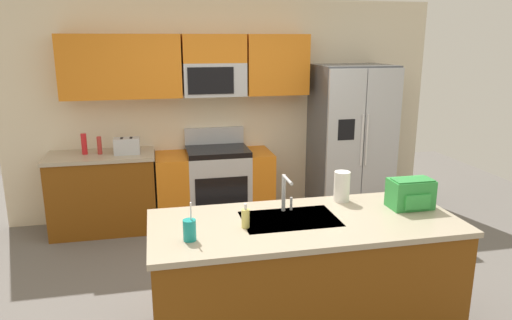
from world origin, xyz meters
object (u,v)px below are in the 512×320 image
(toaster, at_px, (127,146))
(soap_dispenser, at_px, (246,218))
(drink_cup_teal, at_px, (190,230))
(refrigerator, at_px, (351,141))
(sink_faucet, at_px, (285,190))
(pepper_mill, at_px, (99,145))
(range_oven, at_px, (215,186))
(paper_towel_roll, at_px, (342,186))
(bottle_red, at_px, (84,144))
(backpack, at_px, (411,193))

(toaster, xyz_separation_m, soap_dispenser, (0.88, -2.37, -0.02))
(drink_cup_teal, bearing_deg, refrigerator, 48.81)
(sink_faucet, bearing_deg, pepper_mill, 124.89)
(toaster, height_order, sink_faucet, sink_faucet)
(range_oven, distance_m, sink_faucet, 2.29)
(range_oven, relative_size, sink_faucet, 4.82)
(pepper_mill, xyz_separation_m, paper_towel_roll, (2.03, -2.05, 0.02))
(pepper_mill, xyz_separation_m, drink_cup_teal, (0.79, -2.55, -0.03))
(refrigerator, height_order, paper_towel_roll, refrigerator)
(refrigerator, bearing_deg, drink_cup_teal, -131.19)
(refrigerator, bearing_deg, pepper_mill, 178.66)
(pepper_mill, height_order, bottle_red, bottle_red)
(range_oven, bearing_deg, bottle_red, 178.97)
(sink_faucet, bearing_deg, refrigerator, 55.85)
(paper_towel_roll, bearing_deg, refrigerator, 64.70)
(sink_faucet, height_order, backpack, sink_faucet)
(refrigerator, xyz_separation_m, backpack, (-0.48, -2.23, 0.09))
(toaster, relative_size, paper_towel_roll, 1.17)
(toaster, distance_m, drink_cup_teal, 2.55)
(paper_towel_roll, bearing_deg, range_oven, 110.07)
(pepper_mill, relative_size, backpack, 0.62)
(pepper_mill, bearing_deg, drink_cup_teal, -72.74)
(range_oven, xyz_separation_m, backpack, (1.20, -2.31, 0.57))
(pepper_mill, height_order, backpack, backpack)
(refrigerator, relative_size, paper_towel_roll, 7.71)
(sink_faucet, bearing_deg, paper_towel_roll, 15.73)
(range_oven, relative_size, toaster, 4.86)
(toaster, bearing_deg, refrigerator, -0.42)
(soap_dispenser, bearing_deg, toaster, 110.45)
(pepper_mill, distance_m, paper_towel_roll, 2.88)
(refrigerator, bearing_deg, range_oven, 177.55)
(refrigerator, xyz_separation_m, pepper_mill, (-2.96, 0.07, 0.07))
(bottle_red, bearing_deg, toaster, -9.67)
(range_oven, height_order, sink_faucet, sink_faucet)
(sink_faucet, relative_size, backpack, 0.88)
(drink_cup_teal, xyz_separation_m, soap_dispenser, (0.39, 0.13, -0.00))
(range_oven, xyz_separation_m, soap_dispenser, (-0.10, -2.42, 0.53))
(bottle_red, distance_m, sink_faucet, 2.79)
(bottle_red, bearing_deg, backpack, -41.44)
(soap_dispenser, bearing_deg, paper_towel_roll, 23.72)
(sink_faucet, height_order, drink_cup_teal, sink_faucet)
(range_oven, relative_size, drink_cup_teal, 5.26)
(range_oven, bearing_deg, sink_faucet, -83.58)
(sink_faucet, distance_m, soap_dispenser, 0.43)
(backpack, bearing_deg, pepper_mill, 137.09)
(pepper_mill, distance_m, sink_faucet, 2.67)
(range_oven, height_order, pepper_mill, range_oven)
(drink_cup_teal, distance_m, soap_dispenser, 0.41)
(bottle_red, height_order, paper_towel_roll, paper_towel_roll)
(refrigerator, distance_m, soap_dispenser, 2.95)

